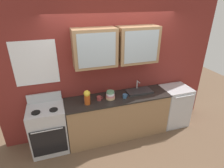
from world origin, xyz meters
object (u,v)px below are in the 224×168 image
object	(u,v)px
stove_range	(49,129)
bowl_stack	(110,95)
sink_faucet	(139,91)
cup_near_bowls	(99,98)
cup_near_sink	(125,96)
dishwasher	(174,106)
vase	(87,97)

from	to	relation	value
stove_range	bowl_stack	world-z (taller)	stove_range
stove_range	sink_faucet	world-z (taller)	sink_faucet
stove_range	cup_near_bowls	bearing A→B (deg)	-0.02
cup_near_sink	dishwasher	bearing A→B (deg)	2.76
stove_range	cup_near_sink	xyz separation A→B (m)	(1.52, -0.06, 0.50)
bowl_stack	cup_near_sink	xyz separation A→B (m)	(0.28, -0.05, -0.04)
vase	dishwasher	distance (m)	2.10
dishwasher	stove_range	bearing A→B (deg)	179.92
cup_near_sink	dishwasher	distance (m)	1.35
sink_faucet	vase	world-z (taller)	vase
sink_faucet	cup_near_sink	xyz separation A→B (m)	(-0.38, -0.15, 0.02)
vase	dishwasher	world-z (taller)	vase
vase	dishwasher	xyz separation A→B (m)	(2.01, 0.07, -0.61)
bowl_stack	dishwasher	xyz separation A→B (m)	(1.54, 0.01, -0.54)
sink_faucet	bowl_stack	size ratio (longest dim) A/B	2.95
bowl_stack	dishwasher	world-z (taller)	bowl_stack
sink_faucet	vase	bearing A→B (deg)	-172.04
sink_faucet	bowl_stack	bearing A→B (deg)	-171.86
vase	cup_near_bowls	world-z (taller)	vase
bowl_stack	dishwasher	size ratio (longest dim) A/B	0.20
vase	cup_near_bowls	size ratio (longest dim) A/B	2.31
vase	cup_near_bowls	bearing A→B (deg)	16.74
stove_range	cup_near_sink	world-z (taller)	stove_range
bowl_stack	cup_near_sink	distance (m)	0.29
dishwasher	sink_faucet	bearing A→B (deg)	174.25
bowl_stack	vase	world-z (taller)	vase
bowl_stack	dishwasher	bearing A→B (deg)	0.27
sink_faucet	bowl_stack	world-z (taller)	sink_faucet
cup_near_bowls	bowl_stack	bearing A→B (deg)	-2.81
sink_faucet	dishwasher	size ratio (longest dim) A/B	0.58
vase	dishwasher	size ratio (longest dim) A/B	0.30
stove_range	bowl_stack	size ratio (longest dim) A/B	6.07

